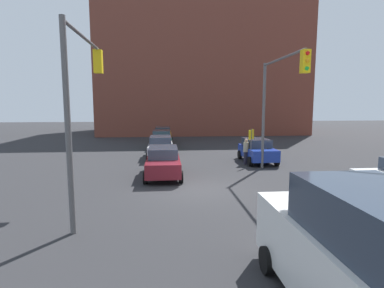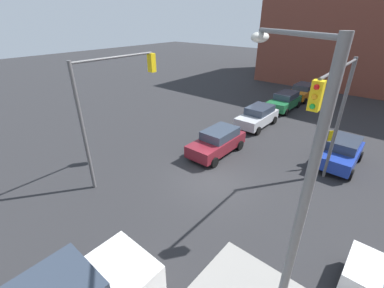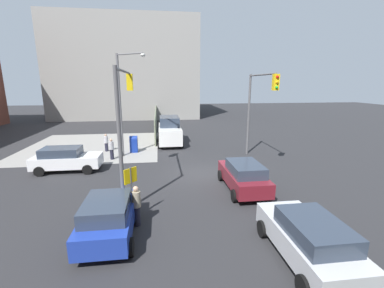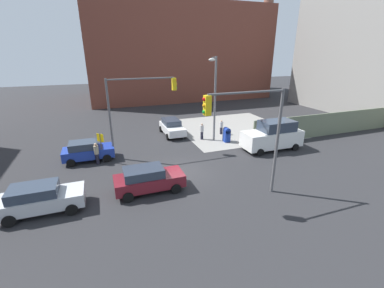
{
  "view_description": "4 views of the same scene",
  "coord_description": "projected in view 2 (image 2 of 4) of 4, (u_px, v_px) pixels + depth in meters",
  "views": [
    {
      "loc": [
        13.68,
        -1.63,
        3.95
      ],
      "look_at": [
        -0.88,
        -0.3,
        2.06
      ],
      "focal_mm": 28.0,
      "sensor_mm": 36.0,
      "label": 1
    },
    {
      "loc": [
        9.68,
        6.69,
        8.19
      ],
      "look_at": [
        0.6,
        -1.01,
        2.21
      ],
      "focal_mm": 24.0,
      "sensor_mm": 36.0,
      "label": 2
    },
    {
      "loc": [
        -15.68,
        2.77,
        5.76
      ],
      "look_at": [
        0.04,
        0.75,
        2.03
      ],
      "focal_mm": 24.0,
      "sensor_mm": 36.0,
      "label": 3
    },
    {
      "loc": [
        -5.17,
        -16.23,
        8.44
      ],
      "look_at": [
        0.99,
        0.64,
        1.89
      ],
      "focal_mm": 24.0,
      "sensor_mm": 36.0,
      "label": 4
    }
  ],
  "objects": [
    {
      "name": "coupe_blue",
      "position": [
        341.0,
        152.0,
        15.42
      ],
      "size": [
        3.92,
        2.02,
        1.62
      ],
      "color": "#1E389E",
      "rests_on": "ground"
    },
    {
      "name": "traffic_signal_se_corner",
      "position": [
        113.0,
        95.0,
        12.88
      ],
      "size": [
        4.93,
        0.36,
        6.5
      ],
      "color": "#59595B",
      "rests_on": "ground"
    },
    {
      "name": "pedestrian_walking_north",
      "position": [
        321.0,
        150.0,
        15.49
      ],
      "size": [
        0.36,
        0.36,
        1.73
      ],
      "rotation": [
        0.0,
        0.0,
        4.5
      ],
      "color": "#9E937A",
      "rests_on": "ground"
    },
    {
      "name": "hatchback_silver",
      "position": [
        258.0,
        116.0,
        20.88
      ],
      "size": [
        4.29,
        2.02,
        1.62
      ],
      "color": "#B7BABF",
      "rests_on": "ground"
    },
    {
      "name": "ground_plane",
      "position": [
        213.0,
        181.0,
        14.14
      ],
      "size": [
        120.0,
        120.0,
        0.0
      ],
      "primitive_type": "plane",
      "color": "#28282B"
    },
    {
      "name": "traffic_signal_nw_corner",
      "position": [
        333.0,
        107.0,
        11.04
      ],
      "size": [
        5.69,
        0.36,
        6.5
      ],
      "color": "#59595B",
      "rests_on": "ground"
    },
    {
      "name": "warning_sign_two_way",
      "position": [
        326.0,
        143.0,
        14.76
      ],
      "size": [
        0.48,
        0.48,
        2.4
      ],
      "color": "#4C4C4C",
      "rests_on": "ground"
    },
    {
      "name": "street_lamp_corner",
      "position": [
        291.0,
        199.0,
        5.45
      ],
      "size": [
        1.71,
        2.28,
        8.0
      ],
      "color": "slate",
      "rests_on": "ground"
    },
    {
      "name": "coupe_maroon",
      "position": [
        217.0,
        141.0,
        16.69
      ],
      "size": [
        4.33,
        2.02,
        1.62
      ],
      "color": "maroon",
      "rests_on": "ground"
    },
    {
      "name": "hatchback_green",
      "position": [
        285.0,
        101.0,
        24.61
      ],
      "size": [
        4.43,
        2.02,
        1.62
      ],
      "color": "#1E6638",
      "rests_on": "ground"
    },
    {
      "name": "coupe_orange",
      "position": [
        302.0,
        91.0,
        27.67
      ],
      "size": [
        4.26,
        2.02,
        1.62
      ],
      "color": "orange",
      "rests_on": "ground"
    }
  ]
}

